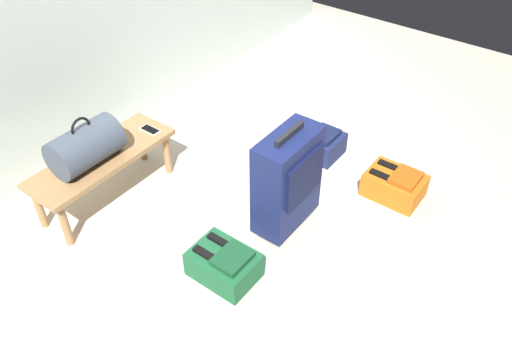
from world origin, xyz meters
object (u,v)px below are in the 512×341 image
Objects in this scene: backpack_navy at (316,142)px; backpack_green at (224,264)px; suitcase_upright_navy at (288,180)px; backpack_orange at (395,185)px; cell_phone at (150,130)px; bench at (103,162)px; duffel_bag_slate at (85,146)px.

backpack_green is at bearing -171.37° from backpack_navy.
suitcase_upright_navy is at bearing -162.11° from backpack_navy.
suitcase_upright_navy is 1.92× the size of backpack_green.
cell_phone is at bearing 117.84° from backpack_orange.
suitcase_upright_navy is 0.85m from backpack_orange.
backpack_orange is at bearing -33.15° from suitcase_upright_navy.
backpack_green is (-0.06, -1.06, -0.21)m from bench.
cell_phone is 0.38× the size of backpack_navy.
backpack_green is at bearing 175.25° from suitcase_upright_navy.
backpack_navy is at bearing 17.89° from suitcase_upright_navy.
suitcase_upright_navy is at bearing -65.40° from bench.
backpack_green is 1.00× the size of backpack_orange.
duffel_bag_slate is 1.14m from backpack_green.
backpack_green is (0.04, -1.06, -0.40)m from duffel_bag_slate.
suitcase_upright_navy is (0.60, -1.11, -0.12)m from duffel_bag_slate.
backpack_navy is at bearing 81.36° from backpack_orange.
bench reaches higher than backpack_green.
bench reaches higher than backpack_navy.
duffel_bag_slate reaches higher than bench.
duffel_bag_slate is 0.60× the size of suitcase_upright_navy.
backpack_green and backpack_orange have the same top height.
duffel_bag_slate is 1.67m from backpack_navy.
backpack_green is at bearing -93.05° from bench.
bench is at bearing 172.65° from cell_phone.
duffel_bag_slate is at bearing -180.00° from bench.
duffel_bag_slate is at bearing 118.53° from suitcase_upright_navy.
duffel_bag_slate is at bearing 174.09° from cell_phone.
backpack_orange is at bearing -52.71° from bench.
bench is 2.27× the size of duffel_bag_slate.
cell_phone is 0.38× the size of backpack_green.
duffel_bag_slate is 1.16× the size of backpack_navy.
cell_phone is at bearing 66.30° from backpack_green.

